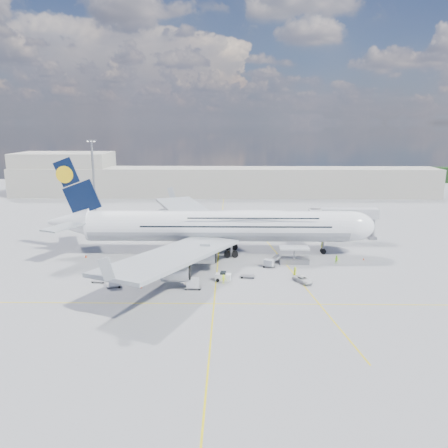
{
  "coord_description": "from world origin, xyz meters",
  "views": [
    {
      "loc": [
        2.76,
        -90.43,
        30.51
      ],
      "look_at": [
        1.33,
        8.0,
        7.69
      ],
      "focal_mm": 35.0,
      "sensor_mm": 36.0,
      "label": 1
    }
  ],
  "objects_px": {
    "dolly_nose_near": "(247,276)",
    "crew_wing": "(116,278)",
    "cargo_loader": "(293,257)",
    "service_van": "(303,279)",
    "cone_wing_left_inner": "(166,237)",
    "cone_nose": "(364,259)",
    "cone_wing_right_outer": "(141,287)",
    "cone_wing_right_inner": "(168,272)",
    "baggage_tug": "(223,277)",
    "cone_tail": "(86,256)",
    "dolly_row_a": "(136,282)",
    "catering_truck_inner": "(186,226)",
    "airliner": "(220,225)",
    "jet_bridge": "(334,216)",
    "cone_wing_left_outer": "(150,229)",
    "crew_loader": "(337,260)",
    "dolly_nose_far": "(269,263)",
    "dolly_back": "(99,281)",
    "crew_tug": "(224,279)",
    "light_mast": "(94,180)",
    "crew_van": "(295,271)",
    "catering_truck_outer": "(169,218)",
    "dolly_row_c": "(193,283)",
    "dolly_row_b": "(114,282)",
    "crew_nose": "(322,245)"
  },
  "relations": [
    {
      "from": "catering_truck_inner",
      "to": "cone_nose",
      "type": "distance_m",
      "value": 49.81
    },
    {
      "from": "jet_bridge",
      "to": "cone_wing_right_outer",
      "type": "bearing_deg",
      "value": -142.41
    },
    {
      "from": "cone_wing_left_outer",
      "to": "cone_wing_right_outer",
      "type": "distance_m",
      "value": 46.26
    },
    {
      "from": "service_van",
      "to": "cone_wing_left_outer",
      "type": "height_order",
      "value": "service_van"
    },
    {
      "from": "jet_bridge",
      "to": "dolly_nose_far",
      "type": "height_order",
      "value": "jet_bridge"
    },
    {
      "from": "cone_nose",
      "to": "cone_wing_left_inner",
      "type": "relative_size",
      "value": 0.88
    },
    {
      "from": "dolly_row_c",
      "to": "cone_tail",
      "type": "xyz_separation_m",
      "value": [
        -26.6,
        19.42,
        -0.8
      ]
    },
    {
      "from": "dolly_nose_far",
      "to": "catering_truck_inner",
      "type": "distance_m",
      "value": 36.83
    },
    {
      "from": "dolly_row_a",
      "to": "cone_wing_left_inner",
      "type": "distance_m",
      "value": 34.31
    },
    {
      "from": "service_van",
      "to": "catering_truck_inner",
      "type": "bearing_deg",
      "value": 92.66
    },
    {
      "from": "baggage_tug",
      "to": "cone_nose",
      "type": "xyz_separation_m",
      "value": [
        31.9,
        13.96,
        -0.59
      ]
    },
    {
      "from": "crew_loader",
      "to": "cone_wing_left_outer",
      "type": "bearing_deg",
      "value": 170.06
    },
    {
      "from": "service_van",
      "to": "dolly_row_a",
      "type": "bearing_deg",
      "value": 150.71
    },
    {
      "from": "dolly_nose_near",
      "to": "crew_loader",
      "type": "xyz_separation_m",
      "value": [
        20.12,
        9.12,
        0.66
      ]
    },
    {
      "from": "service_van",
      "to": "cone_nose",
      "type": "relative_size",
      "value": 8.85
    },
    {
      "from": "dolly_back",
      "to": "baggage_tug",
      "type": "height_order",
      "value": "baggage_tug"
    },
    {
      "from": "cone_wing_right_inner",
      "to": "cone_wing_right_outer",
      "type": "distance_m",
      "value": 9.1
    },
    {
      "from": "cone_nose",
      "to": "cone_wing_left_inner",
      "type": "bearing_deg",
      "value": 158.95
    },
    {
      "from": "crew_tug",
      "to": "cone_wing_left_inner",
      "type": "bearing_deg",
      "value": 110.7
    },
    {
      "from": "cargo_loader",
      "to": "cone_wing_left_inner",
      "type": "relative_size",
      "value": 14.85
    },
    {
      "from": "airliner",
      "to": "jet_bridge",
      "type": "xyz_separation_m",
      "value": [
        29.55,
        10.94,
        -0.02
      ]
    },
    {
      "from": "crew_nose",
      "to": "cone_wing_right_outer",
      "type": "height_order",
      "value": "crew_nose"
    },
    {
      "from": "baggage_tug",
      "to": "cone_tail",
      "type": "relative_size",
      "value": 5.03
    },
    {
      "from": "dolly_nose_near",
      "to": "crew_wing",
      "type": "xyz_separation_m",
      "value": [
        -25.88,
        -3.03,
        0.59
      ]
    },
    {
      "from": "dolly_row_b",
      "to": "crew_loader",
      "type": "bearing_deg",
      "value": 0.54
    },
    {
      "from": "cargo_loader",
      "to": "catering_truck_inner",
      "type": "distance_m",
      "value": 38.1
    },
    {
      "from": "service_van",
      "to": "cone_tail",
      "type": "xyz_separation_m",
      "value": [
        -47.88,
        15.65,
        -0.32
      ]
    },
    {
      "from": "crew_van",
      "to": "cone_wing_left_outer",
      "type": "relative_size",
      "value": 3.75
    },
    {
      "from": "cone_wing_left_inner",
      "to": "dolly_nose_near",
      "type": "bearing_deg",
      "value": -55.67
    },
    {
      "from": "crew_wing",
      "to": "cone_wing_left_inner",
      "type": "bearing_deg",
      "value": 21.64
    },
    {
      "from": "jet_bridge",
      "to": "cargo_loader",
      "type": "xyz_separation_m",
      "value": [
        -12.99,
        -18.04,
        -5.6
      ]
    },
    {
      "from": "service_van",
      "to": "crew_nose",
      "type": "distance_m",
      "value": 25.34
    },
    {
      "from": "catering_truck_outer",
      "to": "cone_wing_left_outer",
      "type": "height_order",
      "value": "catering_truck_outer"
    },
    {
      "from": "cone_nose",
      "to": "cone_wing_right_outer",
      "type": "xyz_separation_m",
      "value": [
        -47.39,
        -18.08,
        0.01
      ]
    },
    {
      "from": "catering_truck_outer",
      "to": "cone_tail",
      "type": "distance_m",
      "value": 36.99
    },
    {
      "from": "jet_bridge",
      "to": "cone_wing_left_outer",
      "type": "distance_m",
      "value": 52.29
    },
    {
      "from": "cone_nose",
      "to": "cone_wing_right_outer",
      "type": "distance_m",
      "value": 50.72
    },
    {
      "from": "dolly_row_b",
      "to": "cone_wing_left_inner",
      "type": "distance_m",
      "value": 36.38
    },
    {
      "from": "light_mast",
      "to": "catering_truck_inner",
      "type": "bearing_deg",
      "value": -26.14
    },
    {
      "from": "baggage_tug",
      "to": "crew_wing",
      "type": "bearing_deg",
      "value": -168.97
    },
    {
      "from": "dolly_back",
      "to": "crew_van",
      "type": "bearing_deg",
      "value": 10.43
    },
    {
      "from": "catering_truck_inner",
      "to": "crew_wing",
      "type": "xyz_separation_m",
      "value": [
        -9.81,
        -40.03,
        -0.99
      ]
    },
    {
      "from": "airliner",
      "to": "cone_wing_right_outer",
      "type": "bearing_deg",
      "value": -122.12
    },
    {
      "from": "cone_wing_left_outer",
      "to": "dolly_back",
      "type": "bearing_deg",
      "value": -93.23
    },
    {
      "from": "baggage_tug",
      "to": "crew_wing",
      "type": "relative_size",
      "value": 1.74
    },
    {
      "from": "cargo_loader",
      "to": "service_van",
      "type": "relative_size",
      "value": 1.91
    },
    {
      "from": "jet_bridge",
      "to": "cone_wing_left_inner",
      "type": "distance_m",
      "value": 44.88
    },
    {
      "from": "catering_truck_inner",
      "to": "airliner",
      "type": "bearing_deg",
      "value": -56.8
    },
    {
      "from": "jet_bridge",
      "to": "cone_tail",
      "type": "relative_size",
      "value": 29.71
    },
    {
      "from": "cone_nose",
      "to": "airliner",
      "type": "bearing_deg",
      "value": 171.78
    }
  ]
}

